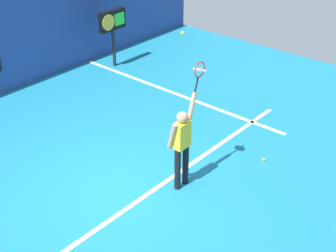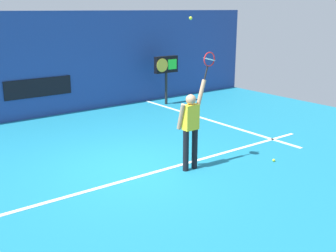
{
  "view_description": "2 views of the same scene",
  "coord_description": "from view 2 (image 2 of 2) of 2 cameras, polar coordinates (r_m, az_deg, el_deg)",
  "views": [
    {
      "loc": [
        -5.4,
        -5.96,
        6.04
      ],
      "look_at": [
        0.72,
        -0.72,
        1.43
      ],
      "focal_mm": 52.79,
      "sensor_mm": 36.0,
      "label": 1
    },
    {
      "loc": [
        -4.63,
        -7.46,
        3.44
      ],
      "look_at": [
        0.59,
        -0.54,
        0.98
      ],
      "focal_mm": 44.55,
      "sensor_mm": 36.0,
      "label": 2
    }
  ],
  "objects": [
    {
      "name": "ground_plane",
      "position": [
        9.43,
        -4.89,
        -5.63
      ],
      "size": [
        18.0,
        18.0,
        0.0
      ],
      "primitive_type": "plane",
      "color": "teal"
    },
    {
      "name": "tennis_ball",
      "position": [
        8.58,
        3.11,
        14.53
      ],
      "size": [
        0.07,
        0.07,
        0.07
      ],
      "primitive_type": "sphere",
      "color": "#CCE033"
    },
    {
      "name": "tennis_player",
      "position": [
        8.97,
        3.1,
        0.09
      ],
      "size": [
        0.66,
        0.31,
        1.98
      ],
      "color": "black",
      "rests_on": "ground_plane"
    },
    {
      "name": "tennis_racket",
      "position": [
        9.02,
        5.62,
        8.86
      ],
      "size": [
        0.39,
        0.27,
        0.63
      ],
      "color": "black"
    },
    {
      "name": "court_baseline",
      "position": [
        8.99,
        -2.95,
        -6.66
      ],
      "size": [
        10.0,
        0.1,
        0.01
      ],
      "primitive_type": "cube",
      "color": "white",
      "rests_on": "ground_plane"
    },
    {
      "name": "spare_ball",
      "position": [
        10.02,
        14.27,
        -4.56
      ],
      "size": [
        0.07,
        0.07,
        0.07
      ],
      "primitive_type": "sphere",
      "color": "#CCE033",
      "rests_on": "ground_plane"
    },
    {
      "name": "court_sideline",
      "position": [
        13.35,
        5.58,
        0.84
      ],
      "size": [
        0.1,
        7.0,
        0.01
      ],
      "primitive_type": "cube",
      "color": "white",
      "rests_on": "ground_plane"
    },
    {
      "name": "scoreboard_clock",
      "position": [
        15.3,
        -0.26,
        8.1
      ],
      "size": [
        0.96,
        0.2,
        1.77
      ],
      "color": "black",
      "rests_on": "ground_plane"
    },
    {
      "name": "sponsor_banner_center",
      "position": [
        14.05,
        -17.29,
        5.03
      ],
      "size": [
        2.2,
        0.03,
        0.6
      ],
      "primitive_type": "cube",
      "color": "black"
    },
    {
      "name": "back_wall",
      "position": [
        14.06,
        -17.7,
        7.9
      ],
      "size": [
        18.0,
        0.2,
        3.37
      ],
      "primitive_type": "cube",
      "color": "navy",
      "rests_on": "ground_plane"
    }
  ]
}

